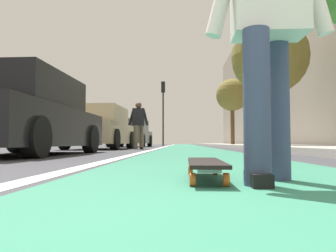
{
  "coord_description": "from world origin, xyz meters",
  "views": [
    {
      "loc": [
        -0.69,
        0.31,
        0.22
      ],
      "look_at": [
        8.28,
        0.66,
        0.69
      ],
      "focal_mm": 34.54,
      "sensor_mm": 36.0,
      "label": 1
    }
  ],
  "objects_px": {
    "parked_car_near": "(24,117)",
    "traffic_light": "(163,102)",
    "skater_person": "(268,16)",
    "street_tree_mid": "(270,57)",
    "skateboard": "(205,164)",
    "parked_car_far": "(131,134)",
    "pedestrian_distant": "(139,122)",
    "street_tree_far": "(232,96)",
    "parked_car_mid": "(101,129)"
  },
  "relations": [
    {
      "from": "street_tree_far",
      "to": "parked_car_mid",
      "type": "bearing_deg",
      "value": 147.0
    },
    {
      "from": "skater_person",
      "to": "parked_car_far",
      "type": "height_order",
      "value": "skater_person"
    },
    {
      "from": "skater_person",
      "to": "street_tree_mid",
      "type": "height_order",
      "value": "street_tree_mid"
    },
    {
      "from": "parked_car_far",
      "to": "pedestrian_distant",
      "type": "xyz_separation_m",
      "value": [
        -6.47,
        -1.28,
        0.23
      ]
    },
    {
      "from": "pedestrian_distant",
      "to": "street_tree_far",
      "type": "bearing_deg",
      "value": -26.73
    },
    {
      "from": "skater_person",
      "to": "skateboard",
      "type": "bearing_deg",
      "value": 66.67
    },
    {
      "from": "skater_person",
      "to": "parked_car_near",
      "type": "xyz_separation_m",
      "value": [
        3.97,
        3.36,
        -0.24
      ]
    },
    {
      "from": "parked_car_near",
      "to": "pedestrian_distant",
      "type": "relative_size",
      "value": 2.5
    },
    {
      "from": "parked_car_mid",
      "to": "street_tree_mid",
      "type": "xyz_separation_m",
      "value": [
        0.73,
        -6.2,
        2.71
      ]
    },
    {
      "from": "parked_car_mid",
      "to": "parked_car_far",
      "type": "bearing_deg",
      "value": -0.78
    },
    {
      "from": "skateboard",
      "to": "street_tree_far",
      "type": "xyz_separation_m",
      "value": [
        18.97,
        -3.2,
        3.19
      ]
    },
    {
      "from": "parked_car_near",
      "to": "parked_car_mid",
      "type": "bearing_deg",
      "value": -0.17
    },
    {
      "from": "skateboard",
      "to": "pedestrian_distant",
      "type": "relative_size",
      "value": 0.51
    },
    {
      "from": "skateboard",
      "to": "street_tree_mid",
      "type": "bearing_deg",
      "value": -17.49
    },
    {
      "from": "parked_car_mid",
      "to": "street_tree_far",
      "type": "bearing_deg",
      "value": -33.0
    },
    {
      "from": "parked_car_near",
      "to": "traffic_light",
      "type": "relative_size",
      "value": 0.88
    },
    {
      "from": "street_tree_mid",
      "to": "pedestrian_distant",
      "type": "distance_m",
      "value": 5.49
    },
    {
      "from": "skateboard",
      "to": "street_tree_far",
      "type": "bearing_deg",
      "value": -9.57
    },
    {
      "from": "street_tree_far",
      "to": "pedestrian_distant",
      "type": "bearing_deg",
      "value": 153.27
    },
    {
      "from": "street_tree_mid",
      "to": "traffic_light",
      "type": "bearing_deg",
      "value": 21.78
    },
    {
      "from": "parked_car_near",
      "to": "street_tree_mid",
      "type": "relative_size",
      "value": 0.85
    },
    {
      "from": "street_tree_mid",
      "to": "pedestrian_distant",
      "type": "relative_size",
      "value": 2.93
    },
    {
      "from": "parked_car_far",
      "to": "pedestrian_distant",
      "type": "bearing_deg",
      "value": -168.84
    },
    {
      "from": "skateboard",
      "to": "street_tree_mid",
      "type": "distance_m",
      "value": 11.16
    },
    {
      "from": "parked_car_near",
      "to": "street_tree_far",
      "type": "relative_size",
      "value": 0.95
    },
    {
      "from": "parked_car_far",
      "to": "traffic_light",
      "type": "bearing_deg",
      "value": -13.96
    },
    {
      "from": "skateboard",
      "to": "skater_person",
      "type": "height_order",
      "value": "skater_person"
    },
    {
      "from": "street_tree_mid",
      "to": "pedestrian_distant",
      "type": "xyz_separation_m",
      "value": [
        -0.79,
        4.83,
        -2.48
      ]
    },
    {
      "from": "skateboard",
      "to": "traffic_light",
      "type": "bearing_deg",
      "value": 3.78
    },
    {
      "from": "skater_person",
      "to": "pedestrian_distant",
      "type": "xyz_separation_m",
      "value": [
        9.51,
        1.98,
        0.01
      ]
    },
    {
      "from": "skateboard",
      "to": "street_tree_far",
      "type": "distance_m",
      "value": 19.5
    },
    {
      "from": "skateboard",
      "to": "parked_car_far",
      "type": "distance_m",
      "value": 16.12
    },
    {
      "from": "parked_car_near",
      "to": "parked_car_far",
      "type": "xyz_separation_m",
      "value": [
        12.02,
        -0.1,
        0.03
      ]
    },
    {
      "from": "parked_car_near",
      "to": "pedestrian_distant",
      "type": "xyz_separation_m",
      "value": [
        5.55,
        -1.38,
        0.26
      ]
    },
    {
      "from": "skateboard",
      "to": "street_tree_mid",
      "type": "xyz_separation_m",
      "value": [
        10.15,
        -3.2,
        3.34
      ]
    },
    {
      "from": "parked_car_far",
      "to": "traffic_light",
      "type": "height_order",
      "value": "traffic_light"
    },
    {
      "from": "parked_car_far",
      "to": "street_tree_mid",
      "type": "distance_m",
      "value": 8.77
    },
    {
      "from": "traffic_light",
      "to": "street_tree_mid",
      "type": "distance_m",
      "value": 12.5
    },
    {
      "from": "skater_person",
      "to": "parked_car_far",
      "type": "bearing_deg",
      "value": 11.51
    },
    {
      "from": "skateboard",
      "to": "parked_car_far",
      "type": "bearing_deg",
      "value": 10.41
    },
    {
      "from": "traffic_light",
      "to": "skater_person",
      "type": "bearing_deg",
      "value": -175.34
    },
    {
      "from": "parked_car_mid",
      "to": "street_tree_mid",
      "type": "relative_size",
      "value": 0.85
    },
    {
      "from": "skateboard",
      "to": "parked_car_near",
      "type": "distance_m",
      "value": 4.9
    },
    {
      "from": "skateboard",
      "to": "pedestrian_distant",
      "type": "distance_m",
      "value": 9.55
    },
    {
      "from": "parked_car_near",
      "to": "traffic_light",
      "type": "distance_m",
      "value": 18.2
    },
    {
      "from": "skater_person",
      "to": "street_tree_mid",
      "type": "xyz_separation_m",
      "value": [
        10.3,
        -2.85,
        2.49
      ]
    },
    {
      "from": "skater_person",
      "to": "street_tree_mid",
      "type": "relative_size",
      "value": 0.34
    },
    {
      "from": "street_tree_far",
      "to": "skateboard",
      "type": "bearing_deg",
      "value": 170.43
    },
    {
      "from": "skateboard",
      "to": "parked_car_mid",
      "type": "height_order",
      "value": "parked_car_mid"
    },
    {
      "from": "parked_car_near",
      "to": "street_tree_far",
      "type": "xyz_separation_m",
      "value": [
        15.15,
        -6.21,
        2.59
      ]
    }
  ]
}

